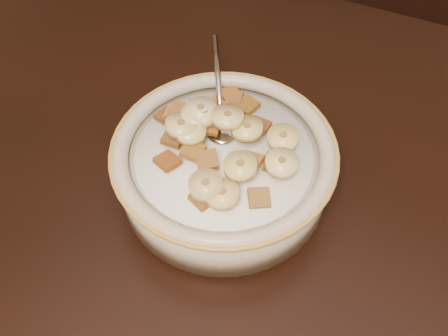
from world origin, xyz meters
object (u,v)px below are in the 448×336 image
at_px(chair, 321,118).
at_px(cereal_bowl, 224,170).
at_px(table, 349,303).
at_px(spoon, 222,126).

relative_size(chair, cereal_bowl, 4.04).
bearing_deg(table, chair, 105.69).
distance_m(table, spoon, 0.21).
height_order(cereal_bowl, spoon, spoon).
height_order(table, chair, chair).
height_order(chair, spoon, chair).
bearing_deg(table, cereal_bowl, 158.25).
relative_size(table, spoon, 27.07).
bearing_deg(table, spoon, 151.90).
bearing_deg(spoon, table, 123.53).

